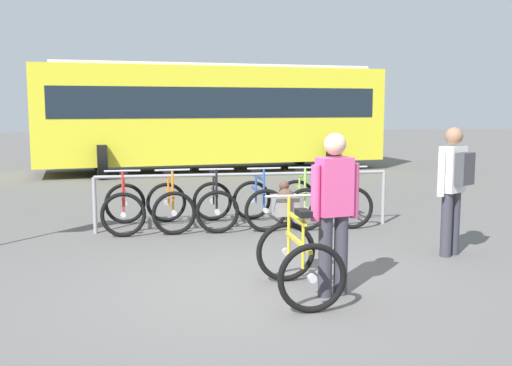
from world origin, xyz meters
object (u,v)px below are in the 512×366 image
(racked_bike_yellow, at_px, (343,200))
(person_with_featured_bike, at_px, (334,207))
(racked_bike_black, at_px, (215,204))
(bus_distant, at_px, (212,112))
(racked_bike_blue, at_px, (258,203))
(pedestrian_with_backpack, at_px, (453,183))
(racked_bike_orange, at_px, (170,205))
(racked_bike_lime, at_px, (301,202))
(featured_bicycle, at_px, (295,246))
(racked_bike_red, at_px, (124,206))

(racked_bike_yellow, height_order, person_with_featured_bike, person_with_featured_bike)
(racked_bike_black, distance_m, bus_distant, 8.52)
(racked_bike_blue, bearing_deg, racked_bike_yellow, -1.44)
(racked_bike_black, relative_size, pedestrian_with_backpack, 0.70)
(racked_bike_orange, distance_m, racked_bike_black, 0.70)
(racked_bike_yellow, bearing_deg, racked_bike_lime, 178.56)
(racked_bike_blue, distance_m, bus_distant, 8.49)
(racked_bike_black, xyz_separation_m, racked_bike_blue, (0.70, -0.02, 0.00))
(racked_bike_lime, bearing_deg, racked_bike_yellow, -1.44)
(racked_bike_yellow, xyz_separation_m, featured_bicycle, (-1.70, -3.41, 0.12))
(racked_bike_black, xyz_separation_m, racked_bike_yellow, (2.10, -0.05, -0.00))
(racked_bike_yellow, height_order, featured_bicycle, featured_bicycle)
(person_with_featured_bike, distance_m, pedestrian_with_backpack, 2.35)
(person_with_featured_bike, bearing_deg, racked_bike_red, 120.31)
(racked_bike_black, relative_size, racked_bike_blue, 1.04)
(racked_bike_orange, relative_size, racked_bike_blue, 1.05)
(racked_bike_orange, bearing_deg, featured_bicycle, -72.49)
(pedestrian_with_backpack, height_order, bus_distant, bus_distant)
(racked_bike_lime, xyz_separation_m, racked_bike_yellow, (0.70, -0.02, 0.00))
(racked_bike_orange, height_order, racked_bike_yellow, same)
(racked_bike_orange, xyz_separation_m, bus_distant, (1.66, 8.34, 1.37))
(racked_bike_red, relative_size, featured_bicycle, 0.91)
(racked_bike_red, xyz_separation_m, racked_bike_yellow, (3.50, -0.09, -0.00))
(person_with_featured_bike, xyz_separation_m, pedestrian_with_backpack, (1.99, 1.25, 0.03))
(racked_bike_black, xyz_separation_m, pedestrian_with_backpack, (2.74, -2.39, 0.57))
(racked_bike_orange, bearing_deg, bus_distant, 78.73)
(featured_bicycle, xyz_separation_m, pedestrian_with_backpack, (2.34, 1.07, 0.45))
(racked_bike_black, height_order, person_with_featured_bike, person_with_featured_bike)
(bus_distant, bearing_deg, racked_bike_black, -96.57)
(racked_bike_red, height_order, racked_bike_black, same)
(featured_bicycle, bearing_deg, pedestrian_with_backpack, 24.59)
(racked_bike_yellow, distance_m, featured_bicycle, 3.81)
(racked_bike_lime, distance_m, featured_bicycle, 3.57)
(pedestrian_with_backpack, bearing_deg, racked_bike_orange, 145.02)
(racked_bike_yellow, relative_size, person_with_featured_bike, 0.67)
(racked_bike_orange, bearing_deg, person_with_featured_bike, -68.40)
(racked_bike_red, relative_size, pedestrian_with_backpack, 0.67)
(racked_bike_orange, bearing_deg, racked_bike_red, 178.57)
(racked_bike_blue, height_order, person_with_featured_bike, person_with_featured_bike)
(racked_bike_orange, xyz_separation_m, pedestrian_with_backpack, (3.44, -2.41, 0.57))
(racked_bike_orange, xyz_separation_m, racked_bike_black, (0.70, -0.02, 0.00))
(racked_bike_red, xyz_separation_m, racked_bike_black, (1.40, -0.04, -0.00))
(person_with_featured_bike, bearing_deg, racked_bike_lime, 79.75)
(racked_bike_orange, relative_size, pedestrian_with_backpack, 0.70)
(racked_bike_red, relative_size, racked_bike_orange, 0.96)
(racked_bike_yellow, bearing_deg, person_with_featured_bike, -110.66)
(racked_bike_blue, height_order, racked_bike_yellow, same)
(racked_bike_black, relative_size, bus_distant, 0.11)
(racked_bike_red, xyz_separation_m, featured_bicycle, (1.80, -3.50, 0.12))
(racked_bike_blue, relative_size, racked_bike_lime, 0.94)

